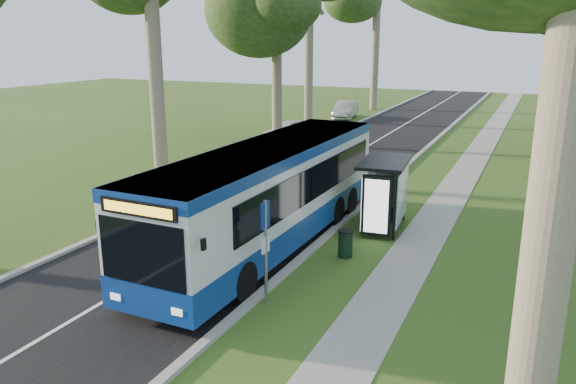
% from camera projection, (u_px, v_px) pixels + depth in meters
% --- Properties ---
extents(ground, '(120.00, 120.00, 0.00)m').
position_uv_depth(ground, '(289.00, 270.00, 16.36)').
color(ground, '#355219').
rests_on(ground, ground).
extents(road, '(7.00, 100.00, 0.02)m').
position_uv_depth(road, '(309.00, 181.00, 26.52)').
color(road, black).
rests_on(road, ground).
extents(kerb_east, '(0.25, 100.00, 0.12)m').
position_uv_depth(kerb_east, '(381.00, 188.00, 25.11)').
color(kerb_east, '#9E9B93').
rests_on(kerb_east, ground).
extents(kerb_west, '(0.25, 100.00, 0.12)m').
position_uv_depth(kerb_west, '(244.00, 173.00, 27.91)').
color(kerb_west, '#9E9B93').
rests_on(kerb_west, ground).
extents(centre_line, '(0.12, 100.00, 0.00)m').
position_uv_depth(centre_line, '(309.00, 181.00, 26.52)').
color(centre_line, white).
rests_on(centre_line, road).
extents(footpath, '(1.50, 100.00, 0.02)m').
position_uv_depth(footpath, '(450.00, 196.00, 23.93)').
color(footpath, gray).
rests_on(footpath, ground).
extents(bus, '(2.82, 12.46, 3.29)m').
position_uv_depth(bus, '(270.00, 196.00, 17.83)').
color(bus, silver).
rests_on(bus, ground).
extents(bus_stop_sign, '(0.09, 0.38, 2.73)m').
position_uv_depth(bus_stop_sign, '(265.00, 240.00, 13.94)').
color(bus_stop_sign, gray).
rests_on(bus_stop_sign, ground).
extents(bus_shelter, '(1.80, 2.99, 2.45)m').
position_uv_depth(bus_shelter, '(385.00, 184.00, 19.22)').
color(bus_shelter, black).
rests_on(bus_shelter, ground).
extents(litter_bin, '(0.49, 0.49, 0.85)m').
position_uv_depth(litter_bin, '(345.00, 244.00, 17.28)').
color(litter_bin, black).
rests_on(litter_bin, ground).
extents(car_white, '(2.97, 4.36, 1.38)m').
position_uv_depth(car_white, '(290.00, 130.00, 36.75)').
color(car_white, silver).
rests_on(car_white, ground).
extents(car_silver, '(2.01, 4.41, 1.40)m').
position_uv_depth(car_silver, '(346.00, 110.00, 46.82)').
color(car_silver, '#9C9EA3').
rests_on(car_silver, ground).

